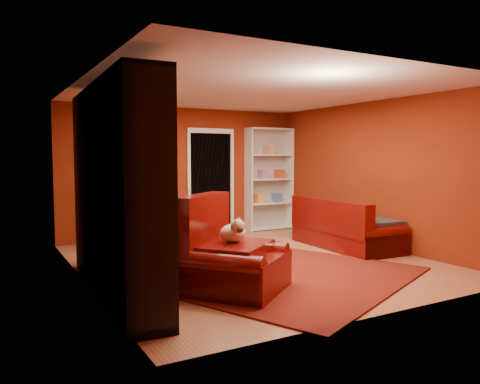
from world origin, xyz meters
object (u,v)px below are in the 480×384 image
dog (233,233)px  acrylic_chair (188,225)px  gift_box_green (185,239)px  armchair (235,253)px  rug (258,271)px  gift_box_red (160,238)px  sofa (346,223)px  gift_box_teal (147,242)px  white_bookshelf (269,179)px  christmas_tree (140,192)px  coffee_table (261,256)px  media_unit (114,191)px

dog → acrylic_chair: (0.37, 2.29, -0.23)m
gift_box_green → armchair: bearing=-100.9°
rug → gift_box_red: bearing=100.2°
sofa → gift_box_teal: bearing=70.1°
rug → dog: size_ratio=9.52×
gift_box_teal → white_bookshelf: 3.46m
rug → armchair: (-0.75, -0.70, 0.46)m
acrylic_chair → christmas_tree: bearing=98.8°
gift_box_red → christmas_tree: bearing=-162.5°
coffee_table → gift_box_teal: bearing=117.8°
white_bookshelf → dog: white_bookshelf is taller
gift_box_green → sofa: bearing=-31.8°
sofa → coffee_table: sofa is taller
sofa → christmas_tree: bearing=62.6°
gift_box_red → sofa: (2.76, -1.98, 0.34)m
white_bookshelf → sofa: white_bookshelf is taller
gift_box_green → media_unit: bearing=-128.6°
gift_box_green → dog: bearing=-101.0°
white_bookshelf → sofa: bearing=-86.2°
rug → armchair: size_ratio=3.17×
rug → dog: 1.20m
media_unit → acrylic_chair: 2.49m
armchair → coffee_table: 1.20m
dog → acrylic_chair: size_ratio=0.42×
christmas_tree → sofa: christmas_tree is taller
rug → gift_box_red: gift_box_red is taller
white_bookshelf → coffee_table: (-2.10, -3.06, -0.93)m
gift_box_teal → media_unit: bearing=-116.5°
media_unit → gift_box_red: media_unit is taller
gift_box_teal → gift_box_red: size_ratio=1.54×
gift_box_teal → dog: (0.20, -2.72, 0.54)m
white_bookshelf → acrylic_chair: size_ratio=2.42×
media_unit → gift_box_green: media_unit is taller
christmas_tree → dog: 3.23m
gift_box_teal → gift_box_red: 0.78m
sofa → dog: bearing=117.2°
media_unit → armchair: bearing=-24.5°
media_unit → christmas_tree: media_unit is taller
gift_box_green → armchair: 3.02m
gift_box_green → dog: (-0.56, -2.88, 0.56)m
armchair → coffee_table: size_ratio=1.67×
rug → christmas_tree: bearing=109.0°
gift_box_red → sofa: 3.42m
media_unit → gift_box_green: 3.14m
christmas_tree → gift_box_teal: bearing=-96.9°
christmas_tree → armchair: size_ratio=1.69×
rug → gift_box_teal: size_ratio=11.61×
gift_box_red → rug: bearing=-79.8°
media_unit → white_bookshelf: size_ratio=1.39×
media_unit → armchair: media_unit is taller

